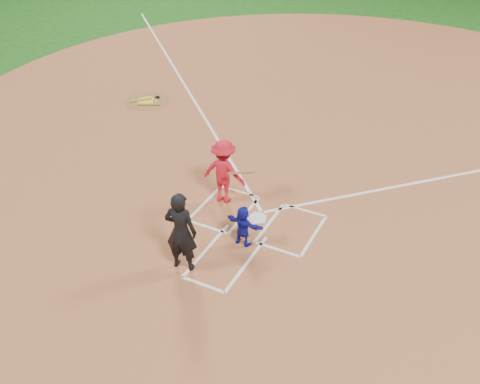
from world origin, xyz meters
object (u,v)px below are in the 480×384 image
at_px(home_plate, 257,218).
at_px(on_deck_circle, 147,101).
at_px(batter_at_plate, 224,172).
at_px(catcher, 243,226).
at_px(umpire, 181,232).

distance_m(home_plate, on_deck_circle, 8.45).
height_order(home_plate, batter_at_plate, batter_at_plate).
bearing_deg(on_deck_circle, batter_at_plate, -37.74).
relative_size(home_plate, catcher, 0.55).
bearing_deg(on_deck_circle, umpire, -49.59).
xyz_separation_m(on_deck_circle, catcher, (7.07, -5.91, 0.54)).
distance_m(umpire, batter_at_plate, 2.88).
bearing_deg(catcher, umpire, 63.06).
distance_m(on_deck_circle, catcher, 9.23).
xyz_separation_m(home_plate, umpire, (-0.72, -2.47, 1.02)).
relative_size(home_plate, umpire, 0.29).
height_order(on_deck_circle, umpire, umpire).
bearing_deg(catcher, home_plate, -78.09).
distance_m(catcher, umpire, 1.70).
bearing_deg(umpire, batter_at_plate, -90.82).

